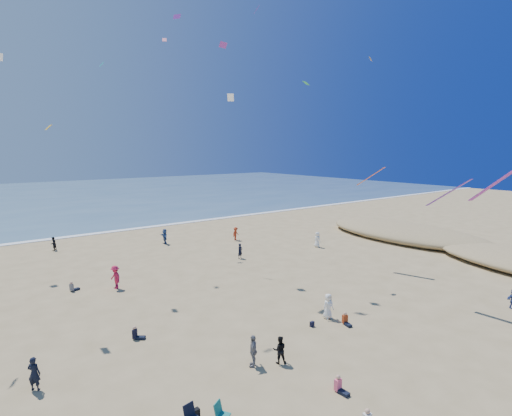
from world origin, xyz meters
TOP-DOWN VIEW (x-y plane):
  - ocean at (0.00, 95.00)m, footprint 220.00×100.00m
  - surf_line at (0.00, 45.00)m, footprint 220.00×1.20m
  - standing_flyers at (3.80, 19.76)m, footprint 39.86×39.44m
  - seated_group at (0.12, 8.15)m, footprint 13.71×25.34m
  - black_backpack at (-4.65, 3.52)m, footprint 0.30×0.22m
  - navy_bag at (5.65, 6.78)m, footprint 0.28×0.18m
  - kites_aloft at (9.23, 12.96)m, footprint 48.00×39.57m

SIDE VIEW (x-z plane):
  - ocean at x=0.00m, z-range 0.00..0.06m
  - surf_line at x=0.00m, z-range 0.00..0.08m
  - navy_bag at x=5.65m, z-range 0.00..0.34m
  - black_backpack at x=-4.65m, z-range 0.00..0.38m
  - seated_group at x=0.12m, z-range 0.00..0.84m
  - standing_flyers at x=3.80m, z-range -0.09..1.84m
  - kites_aloft at x=9.23m, z-range 0.79..28.88m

